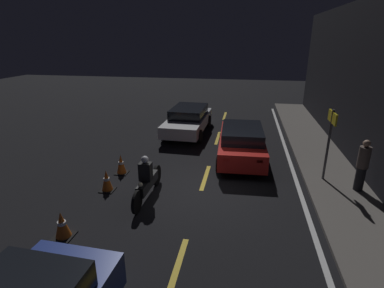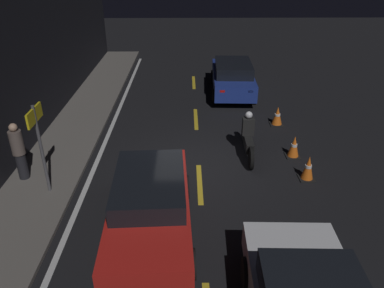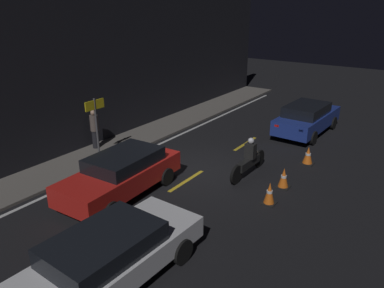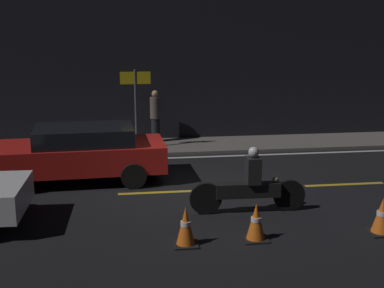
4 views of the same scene
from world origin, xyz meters
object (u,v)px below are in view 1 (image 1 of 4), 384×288
sedan_white (188,119)px  shop_sign (330,131)px  taxi_red (241,142)px  traffic_cone_mid (107,181)px  motorcycle (147,181)px  traffic_cone_far (62,225)px  pedestrian (362,165)px  traffic_cone_near (121,164)px

sedan_white → shop_sign: shop_sign is taller
taxi_red → traffic_cone_mid: taxi_red is taller
motorcycle → traffic_cone_mid: (-0.19, -1.42, -0.23)m
traffic_cone_far → pedestrian: size_ratio=0.42×
traffic_cone_near → traffic_cone_far: bearing=0.7°
traffic_cone_near → traffic_cone_far: (3.73, 0.05, -0.01)m
motorcycle → traffic_cone_mid: 1.45m
sedan_white → traffic_cone_mid: sedan_white is taller
traffic_cone_near → shop_sign: shop_sign is taller
taxi_red → traffic_cone_near: taxi_red is taller
sedan_white → motorcycle: 6.76m
motorcycle → traffic_cone_near: bearing=-133.9°
traffic_cone_mid → shop_sign: size_ratio=0.29×
taxi_red → shop_sign: size_ratio=1.84×
traffic_cone_near → motorcycle: bearing=44.8°
taxi_red → traffic_cone_near: (2.15, -4.21, -0.39)m
motorcycle → traffic_cone_near: motorcycle is taller
sedan_white → pedestrian: bearing=52.6°
traffic_cone_near → pedestrian: 7.95m
traffic_cone_near → traffic_cone_mid: traffic_cone_near is taller
taxi_red → shop_sign: shop_sign is taller
taxi_red → traffic_cone_near: bearing=114.6°
traffic_cone_near → pedestrian: (0.02, 7.93, 0.59)m
sedan_white → traffic_cone_mid: size_ratio=6.44×
traffic_cone_near → shop_sign: 7.20m
sedan_white → traffic_cone_far: sedan_white is taller
sedan_white → traffic_cone_far: 9.11m
taxi_red → motorcycle: bearing=140.8°
traffic_cone_near → pedestrian: bearing=89.8°
traffic_cone_far → pedestrian: (-3.71, 7.88, 0.60)m
traffic_cone_mid → pedestrian: (-1.28, 7.86, 0.60)m
taxi_red → traffic_cone_mid: 5.41m
traffic_cone_far → shop_sign: (-4.35, 6.98, 1.45)m
motorcycle → shop_sign: (-2.11, 5.54, 1.22)m
motorcycle → traffic_cone_far: bearing=-31.4°
sedan_white → traffic_cone_near: bearing=-13.5°
sedan_white → shop_sign: bearing=52.0°
shop_sign → traffic_cone_near: bearing=-85.0°
taxi_red → traffic_cone_far: bearing=142.3°
motorcycle → traffic_cone_near: size_ratio=3.38×
taxi_red → pedestrian: pedestrian is taller
traffic_cone_mid → pedestrian: bearing=99.3°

